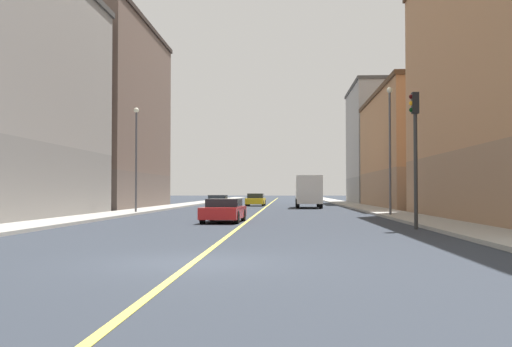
% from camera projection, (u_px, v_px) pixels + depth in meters
% --- Properties ---
extents(ground_plane, '(400.00, 400.00, 0.00)m').
position_uv_depth(ground_plane, '(193.00, 263.00, 13.41)').
color(ground_plane, '#292F38').
rests_on(ground_plane, ground).
extents(sidewalk_left, '(2.70, 168.00, 0.15)m').
position_uv_depth(sidewalk_left, '(356.00, 206.00, 61.85)').
color(sidewalk_left, '#9E9B93').
rests_on(sidewalk_left, ground).
extents(sidewalk_right, '(2.70, 168.00, 0.15)m').
position_uv_depth(sidewalk_right, '(178.00, 206.00, 62.80)').
color(sidewalk_right, '#9E9B93').
rests_on(sidewalk_right, ground).
extents(lane_center_stripe, '(0.16, 154.00, 0.01)m').
position_uv_depth(lane_center_stripe, '(267.00, 206.00, 62.32)').
color(lane_center_stripe, '#E5D14C').
rests_on(lane_center_stripe, ground).
extents(building_left_mid, '(10.41, 23.05, 11.09)m').
position_uv_depth(building_left_mid, '(428.00, 150.00, 57.62)').
color(building_left_mid, '#8F6B4F').
rests_on(building_left_mid, ground).
extents(building_left_far, '(10.41, 15.91, 15.26)m').
position_uv_depth(building_left_far, '(391.00, 145.00, 78.06)').
color(building_left_far, gray).
rests_on(building_left_far, ground).
extents(building_right_midblock, '(10.41, 20.90, 17.14)m').
position_uv_depth(building_right_midblock, '(95.00, 116.00, 55.61)').
color(building_right_midblock, brown).
rests_on(building_right_midblock, ground).
extents(traffic_light_left_near, '(0.40, 0.32, 5.77)m').
position_uv_depth(traffic_light_left_near, '(415.00, 140.00, 25.22)').
color(traffic_light_left_near, '#2D2D2D').
rests_on(traffic_light_left_near, ground).
extents(street_lamp_left_near, '(0.36, 0.36, 7.93)m').
position_uv_depth(street_lamp_left_near, '(390.00, 138.00, 37.23)').
color(street_lamp_left_near, '#4C4C51').
rests_on(street_lamp_left_near, ground).
extents(street_lamp_right_near, '(0.36, 0.36, 7.35)m').
position_uv_depth(street_lamp_right_near, '(136.00, 149.00, 42.23)').
color(street_lamp_right_near, '#4C4C51').
rests_on(street_lamp_right_near, ground).
extents(car_white, '(1.81, 4.55, 1.24)m').
position_uv_depth(car_white, '(218.00, 202.00, 53.69)').
color(car_white, white).
rests_on(car_white, ground).
extents(car_red, '(2.06, 4.54, 1.20)m').
position_uv_depth(car_red, '(224.00, 211.00, 30.74)').
color(car_red, red).
rests_on(car_red, ground).
extents(car_yellow, '(2.05, 4.43, 1.34)m').
position_uv_depth(car_yellow, '(256.00, 200.00, 64.46)').
color(car_yellow, gold).
rests_on(car_yellow, ground).
extents(box_truck, '(2.41, 7.48, 3.03)m').
position_uv_depth(box_truck, '(309.00, 191.00, 57.01)').
color(box_truck, beige).
rests_on(box_truck, ground).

